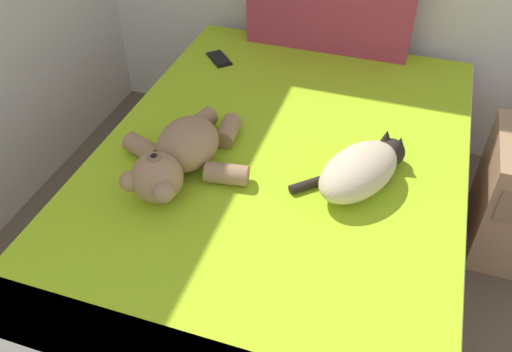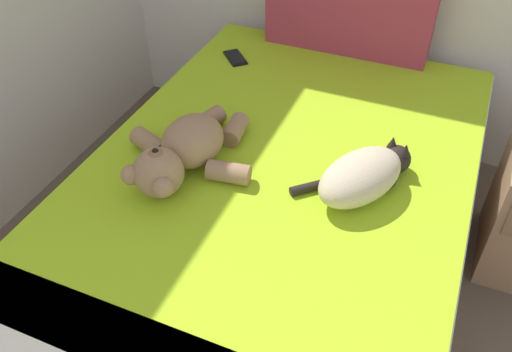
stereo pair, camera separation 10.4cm
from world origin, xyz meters
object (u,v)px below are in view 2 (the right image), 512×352
(bed, at_px, (275,226))
(patterned_cushion, at_px, (350,0))
(cat, at_px, (364,175))
(teddy_bear, at_px, (184,151))
(cell_phone, at_px, (235,58))

(bed, xyz_separation_m, patterned_cushion, (-0.02, 0.95, 0.53))
(bed, height_order, cat, cat)
(teddy_bear, height_order, cell_phone, teddy_bear)
(teddy_bear, bearing_deg, cell_phone, 101.87)
(patterned_cushion, relative_size, teddy_bear, 1.36)
(bed, bearing_deg, teddy_bear, -158.29)
(bed, height_order, patterned_cushion, patterned_cushion)
(teddy_bear, bearing_deg, cat, 11.52)
(bed, xyz_separation_m, teddy_bear, (-0.30, -0.12, 0.37))
(teddy_bear, bearing_deg, patterned_cushion, 75.50)
(bed, relative_size, cell_phone, 13.28)
(bed, distance_m, cell_phone, 0.87)
(cat, bearing_deg, patterned_cushion, 108.89)
(bed, distance_m, cat, 0.47)
(cell_phone, bearing_deg, patterned_cushion, 32.22)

